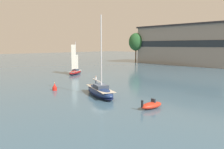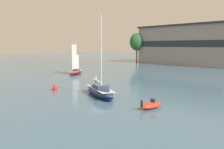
{
  "view_description": "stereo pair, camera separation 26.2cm",
  "coord_description": "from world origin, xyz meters",
  "px_view_note": "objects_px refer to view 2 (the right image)",
  "views": [
    {
      "loc": [
        27.8,
        -24.86,
        8.77
      ],
      "look_at": [
        0.0,
        3.0,
        3.45
      ],
      "focal_mm": 35.0,
      "sensor_mm": 36.0,
      "label": 1
    },
    {
      "loc": [
        27.99,
        -24.67,
        8.77
      ],
      "look_at": [
        0.0,
        3.0,
        3.45
      ],
      "focal_mm": 35.0,
      "sensor_mm": 36.0,
      "label": 2
    }
  ],
  "objects_px": {
    "sailboat_moored_near_marina": "(76,71)",
    "motor_tender": "(151,105)",
    "sailboat_main": "(100,90)",
    "tree_shore_left": "(137,42)",
    "channel_buoy": "(55,87)"
  },
  "relations": [
    {
      "from": "tree_shore_left",
      "to": "motor_tender",
      "type": "distance_m",
      "value": 81.67
    },
    {
      "from": "tree_shore_left",
      "to": "sailboat_moored_near_marina",
      "type": "xyz_separation_m",
      "value": [
        15.15,
        -47.96,
        -9.51
      ]
    },
    {
      "from": "motor_tender",
      "to": "channel_buoy",
      "type": "distance_m",
      "value": 20.68
    },
    {
      "from": "tree_shore_left",
      "to": "channel_buoy",
      "type": "bearing_deg",
      "value": -63.73
    },
    {
      "from": "sailboat_moored_near_marina",
      "to": "motor_tender",
      "type": "bearing_deg",
      "value": -20.33
    },
    {
      "from": "tree_shore_left",
      "to": "sailboat_main",
      "type": "height_order",
      "value": "tree_shore_left"
    },
    {
      "from": "sailboat_main",
      "to": "channel_buoy",
      "type": "bearing_deg",
      "value": -161.56
    },
    {
      "from": "channel_buoy",
      "to": "tree_shore_left",
      "type": "bearing_deg",
      "value": 116.27
    },
    {
      "from": "sailboat_moored_near_marina",
      "to": "channel_buoy",
      "type": "bearing_deg",
      "value": -45.11
    },
    {
      "from": "sailboat_main",
      "to": "sailboat_moored_near_marina",
      "type": "xyz_separation_m",
      "value": [
        -26.5,
        13.74,
        -0.11
      ]
    },
    {
      "from": "sailboat_moored_near_marina",
      "to": "motor_tender",
      "type": "distance_m",
      "value": 39.81
    },
    {
      "from": "motor_tender",
      "to": "channel_buoy",
      "type": "xyz_separation_m",
      "value": [
        -20.44,
        -3.12,
        0.17
      ]
    },
    {
      "from": "sailboat_main",
      "to": "sailboat_moored_near_marina",
      "type": "distance_m",
      "value": 29.85
    },
    {
      "from": "motor_tender",
      "to": "tree_shore_left",
      "type": "bearing_deg",
      "value": 130.34
    },
    {
      "from": "sailboat_moored_near_marina",
      "to": "motor_tender",
      "type": "relative_size",
      "value": 2.51
    }
  ]
}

